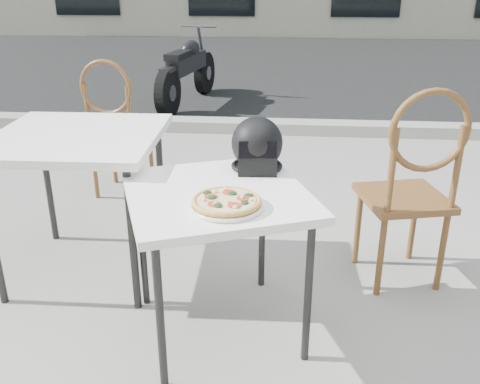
# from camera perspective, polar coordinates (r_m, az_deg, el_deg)

# --- Properties ---
(ground) EXTENTS (80.00, 80.00, 0.00)m
(ground) POSITION_cam_1_polar(r_m,az_deg,el_deg) (2.95, 6.31, -10.59)
(ground) COLOR gray
(ground) RESTS_ON ground
(street_asphalt) EXTENTS (30.00, 8.00, 0.00)m
(street_asphalt) POSITION_cam_1_polar(r_m,az_deg,el_deg) (9.59, 5.62, 13.17)
(street_asphalt) COLOR black
(street_asphalt) RESTS_ON ground
(curb) EXTENTS (30.00, 0.25, 0.12)m
(curb) POSITION_cam_1_polar(r_m,az_deg,el_deg) (5.68, 5.85, 6.90)
(curb) COLOR #98968E
(curb) RESTS_ON ground
(cafe_table_main) EXTENTS (0.98, 0.98, 0.72)m
(cafe_table_main) POSITION_cam_1_polar(r_m,az_deg,el_deg) (2.34, -2.43, -1.36)
(cafe_table_main) COLOR white
(cafe_table_main) RESTS_ON ground
(plate) EXTENTS (0.39, 0.39, 0.02)m
(plate) POSITION_cam_1_polar(r_m,az_deg,el_deg) (2.15, -1.44, -1.47)
(plate) COLOR white
(plate) RESTS_ON cafe_table_main
(pizza) EXTENTS (0.29, 0.29, 0.03)m
(pizza) POSITION_cam_1_polar(r_m,az_deg,el_deg) (2.14, -1.45, -0.96)
(pizza) COLOR #DCA850
(pizza) RESTS_ON plate
(helmet) EXTENTS (0.27, 0.27, 0.25)m
(helmet) POSITION_cam_1_polar(r_m,az_deg,el_deg) (2.53, 1.83, 4.87)
(helmet) COLOR black
(helmet) RESTS_ON cafe_table_main
(cafe_chair_main) EXTENTS (0.51, 0.51, 1.11)m
(cafe_chair_main) POSITION_cam_1_polar(r_m,az_deg,el_deg) (2.87, 17.99, 1.30)
(cafe_chair_main) COLOR brown
(cafe_chair_main) RESTS_ON ground
(cafe_table_side) EXTENTS (0.88, 0.88, 0.82)m
(cafe_table_side) POSITION_cam_1_polar(r_m,az_deg,el_deg) (2.95, -16.94, 4.62)
(cafe_table_side) COLOR white
(cafe_table_side) RESTS_ON ground
(cafe_chair_side) EXTENTS (0.45, 0.45, 1.04)m
(cafe_chair_side) POSITION_cam_1_polar(r_m,az_deg,el_deg) (4.01, -13.16, 7.31)
(cafe_chair_side) COLOR brown
(cafe_chair_side) RESTS_ON ground
(motorcycle) EXTENTS (0.55, 1.83, 0.92)m
(motorcycle) POSITION_cam_1_polar(r_m,az_deg,el_deg) (6.85, -5.62, 12.65)
(motorcycle) COLOR black
(motorcycle) RESTS_ON street_asphalt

